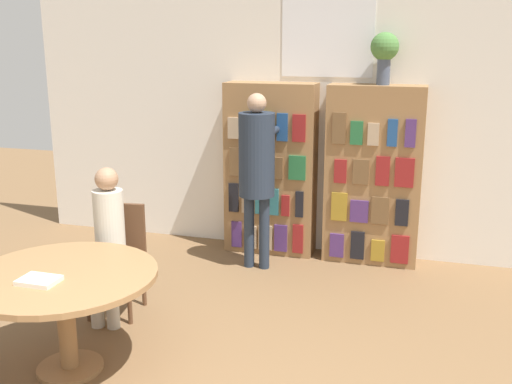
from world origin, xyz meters
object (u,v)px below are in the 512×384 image
Objects in this scene: reading_table at (64,289)px; seated_reader_left at (108,238)px; chair_left_side at (118,253)px; librarian_standing at (257,162)px; bookshelf_left at (271,169)px; bookshelf_right at (373,176)px; flower_vase at (385,51)px.

reading_table is 1.00× the size of seated_reader_left.
chair_left_side is 1.56m from librarian_standing.
bookshelf_right is (1.04, 0.00, -0.00)m from bookshelf_left.
librarian_standing reaches higher than chair_left_side.
bookshelf_right reaches higher than reading_table.
bookshelf_right is 1.99× the size of chair_left_side.
chair_left_side is at bearing -115.41° from bookshelf_left.
seated_reader_left is (-0.79, -1.90, -0.19)m from bookshelf_left.
librarian_standing is (0.68, 2.15, 0.46)m from reading_table.
librarian_standing is (0.82, 1.21, 0.56)m from chair_left_side.
bookshelf_right is at bearing 0.01° from bookshelf_left.
bookshelf_right is at bearing -141.91° from seated_reader_left.
chair_left_side is at bearing 98.02° from reading_table.
chair_left_side is (-1.90, -1.72, -1.57)m from flower_vase.
bookshelf_left is 1.42× the size of reading_table.
bookshelf_right is 2.55m from chair_left_side.
flower_vase is (1.08, 0.00, 1.19)m from bookshelf_left.
flower_vase is 1.56m from librarian_standing.
flower_vase is at bearing -142.55° from seated_reader_left.
flower_vase reaches higher than bookshelf_left.
bookshelf_right is 1.43× the size of seated_reader_left.
bookshelf_right is at bearing -145.23° from chair_left_side.
flower_vase is (0.05, 0.00, 1.19)m from bookshelf_right.
reading_table is 0.73× the size of librarian_standing.
reading_table is (-1.76, -2.66, -1.47)m from flower_vase.
seated_reader_left reaches higher than chair_left_side.
chair_left_side is (-0.81, -1.71, -0.38)m from bookshelf_left.
bookshelf_left reaches higher than chair_left_side.
bookshelf_left is 0.53m from librarian_standing.
reading_table is 0.77m from seated_reader_left.
librarian_standing is (-1.03, -0.50, 0.18)m from bookshelf_right.
bookshelf_right reaches higher than seated_reader_left.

